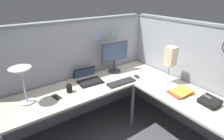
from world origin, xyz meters
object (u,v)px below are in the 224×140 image
(laptop, at_px, (88,78))
(book_stack, at_px, (181,92))
(pen_cup, at_px, (69,88))
(cell_phone, at_px, (57,97))
(computer_mouse, at_px, (137,76))
(desk_lamp_dome, at_px, (21,75))
(office_phone, at_px, (210,102))
(desk_lamp_paper, at_px, (171,57))
(keyboard, at_px, (121,82))
(monitor, at_px, (115,55))

(laptop, xyz_separation_m, book_stack, (0.79, -1.04, -0.00))
(pen_cup, height_order, cell_phone, pen_cup)
(laptop, bearing_deg, computer_mouse, -28.95)
(laptop, bearing_deg, desk_lamp_dome, -173.44)
(computer_mouse, distance_m, office_phone, 1.04)
(office_phone, bearing_deg, desk_lamp_paper, 85.63)
(computer_mouse, xyz_separation_m, cell_phone, (-1.20, 0.17, -0.01))
(cell_phone, relative_size, office_phone, 0.65)
(cell_phone, distance_m, office_phone, 1.83)
(book_stack, bearing_deg, office_phone, -81.13)
(keyboard, xyz_separation_m, desk_lamp_paper, (0.55, -0.37, 0.37))
(office_phone, relative_size, book_stack, 0.72)
(pen_cup, bearing_deg, book_stack, -37.07)
(desk_lamp_dome, bearing_deg, computer_mouse, -9.80)
(monitor, height_order, computer_mouse, monitor)
(pen_cup, relative_size, desk_lamp_paper, 0.34)
(monitor, relative_size, pen_cup, 2.78)
(desk_lamp_dome, bearing_deg, monitor, 4.53)
(keyboard, bearing_deg, cell_phone, 170.94)
(laptop, relative_size, cell_phone, 2.84)
(pen_cup, xyz_separation_m, book_stack, (1.15, -0.87, -0.03))
(office_phone, xyz_separation_m, book_stack, (-0.05, 0.34, -0.02))
(computer_mouse, height_order, cell_phone, computer_mouse)
(keyboard, xyz_separation_m, pen_cup, (-0.70, 0.20, 0.04))
(monitor, xyz_separation_m, desk_lamp_dome, (-1.36, -0.11, 0.07))
(laptop, relative_size, desk_lamp_paper, 0.77)
(computer_mouse, bearing_deg, pen_cup, 169.22)
(cell_phone, bearing_deg, desk_lamp_dome, 151.31)
(cell_phone, bearing_deg, computer_mouse, -20.09)
(computer_mouse, height_order, desk_lamp_dome, desk_lamp_dome)
(laptop, distance_m, computer_mouse, 0.74)
(cell_phone, bearing_deg, monitor, -1.17)
(laptop, bearing_deg, desk_lamp_paper, -39.38)
(keyboard, relative_size, office_phone, 1.93)
(monitor, height_order, office_phone, monitor)
(keyboard, bearing_deg, monitor, 69.60)
(book_stack, bearing_deg, computer_mouse, 101.85)
(laptop, distance_m, pen_cup, 0.40)
(cell_phone, bearing_deg, office_phone, -52.66)
(desk_lamp_dome, xyz_separation_m, desk_lamp_paper, (1.76, -0.64, 0.02))
(monitor, xyz_separation_m, cell_phone, (-1.04, -0.20, -0.29))
(computer_mouse, height_order, desk_lamp_paper, desk_lamp_paper)
(book_stack, xyz_separation_m, desk_lamp_paper, (0.10, 0.30, 0.36))
(desk_lamp_dome, height_order, office_phone, desk_lamp_dome)
(pen_cup, xyz_separation_m, office_phone, (1.21, -1.21, -0.02))
(computer_mouse, bearing_deg, office_phone, -79.15)
(computer_mouse, xyz_separation_m, book_stack, (0.14, -0.68, 0.00))
(cell_phone, height_order, book_stack, book_stack)
(keyboard, height_order, cell_phone, keyboard)
(desk_lamp_dome, relative_size, book_stack, 1.44)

